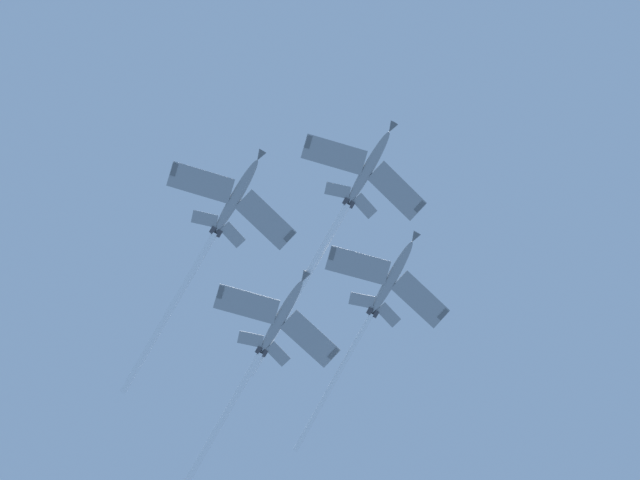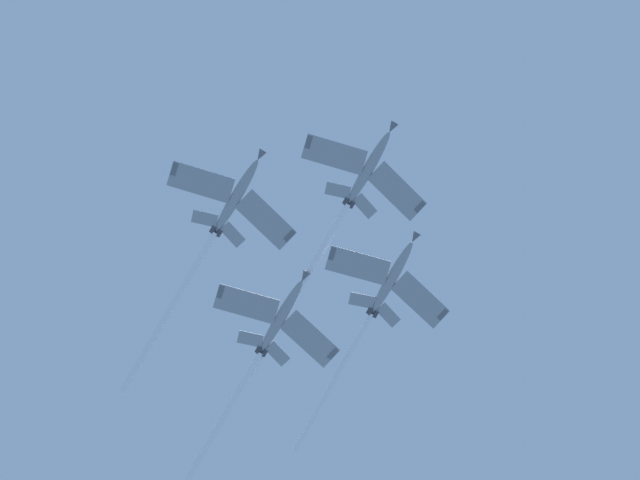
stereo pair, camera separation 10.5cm
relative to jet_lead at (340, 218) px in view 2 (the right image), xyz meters
The scene contains 4 objects.
jet_lead is the anchor object (origin of this frame).
jet_left_wing 13.47m from the jet_lead, behind, with size 23.92×30.92×8.98m.
jet_right_wing 18.49m from the jet_lead, 68.46° to the right, with size 25.26×34.23×9.97m.
jet_slot 22.21m from the jet_lead, 120.39° to the right, with size 23.76×31.27×9.48m.
Camera 2 is at (19.67, 28.60, 1.76)m, focal length 47.95 mm.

